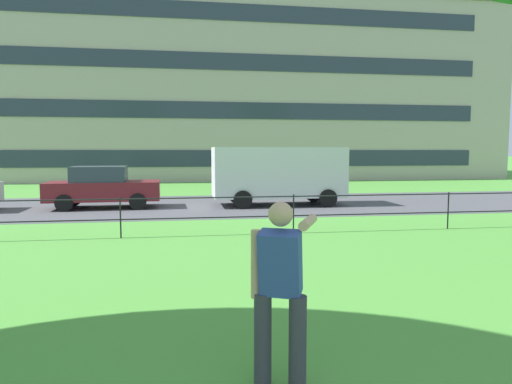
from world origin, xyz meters
The scene contains 6 objects.
street_strip centered at (0.00, 19.62, 0.00)m, with size 80.00×7.57×0.01m, color #4C4C51.
park_fence centered at (0.00, 13.25, 0.67)m, with size 30.12×0.04×1.00m.
person_thrower centered at (0.24, 5.82, 0.90)m, with size 0.72×0.72×1.67m.
car_maroon_center centered at (-3.57, 19.34, 0.78)m, with size 4.06×1.93×1.54m.
panel_van_left centered at (2.98, 19.21, 1.27)m, with size 5.01×2.12×2.24m.
apartment_building_background centered at (3.11, 39.26, 6.55)m, with size 40.14×13.68×13.10m.
Camera 1 is at (-0.59, 1.91, 2.12)m, focal length 32.13 mm.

